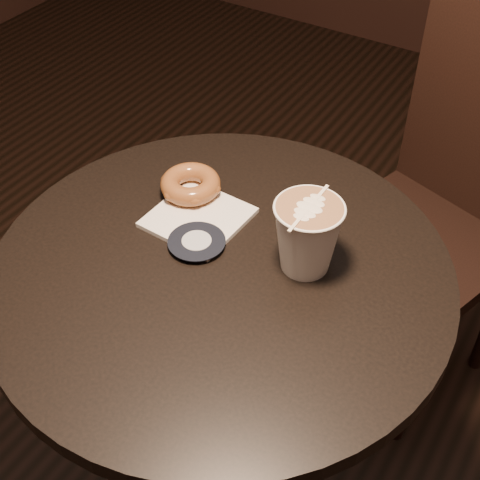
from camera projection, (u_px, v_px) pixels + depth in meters
The scene contains 5 objects.
cafe_table at pixel (223, 347), 1.14m from camera, with size 0.70×0.70×0.75m.
chair at pixel (450, 189), 1.47m from camera, with size 0.48×0.48×0.96m.
pastry_bag at pixel (198, 217), 1.08m from camera, with size 0.14×0.14×0.01m, color white.
doughnut at pixel (190, 184), 1.11m from camera, with size 0.10×0.10×0.03m, color brown.
latte_cup at pixel (307, 237), 0.96m from camera, with size 0.10×0.10×0.11m, color white, non-canonical shape.
Camera 1 is at (0.40, -0.59, 1.46)m, focal length 50.00 mm.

